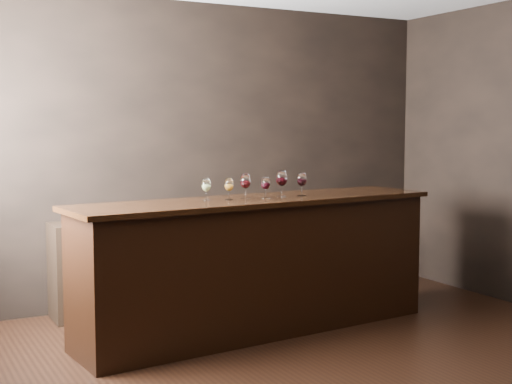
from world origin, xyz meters
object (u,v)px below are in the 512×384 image
glass_red_d (302,180)px  glass_red_c (282,179)px  bar_counter (258,267)px  glass_red_a (245,182)px  back_bar_shelf (179,261)px  glass_white (206,186)px  glass_amber (229,185)px  glass_red_b (266,184)px

glass_red_d → glass_red_c: bearing=-179.5°
bar_counter → glass_red_d: 0.80m
bar_counter → glass_red_d: glass_red_d is taller
glass_red_a → glass_red_c: 0.32m
bar_counter → glass_red_a: (-0.10, 0.03, 0.69)m
back_bar_shelf → glass_red_a: bearing=-80.9°
glass_white → glass_red_d: 0.85m
back_bar_shelf → glass_amber: (0.00, -1.05, 0.78)m
bar_counter → back_bar_shelf: size_ratio=1.30×
glass_white → glass_red_c: 0.65m
glass_red_a → glass_red_d: 0.51m
back_bar_shelf → glass_red_a: glass_red_a is taller
glass_red_c → glass_amber: bearing=-179.3°
bar_counter → glass_red_a: bearing=156.4°
glass_white → glass_amber: size_ratio=1.02×
glass_red_c → glass_white: bearing=177.7°
bar_counter → glass_amber: glass_amber is taller
glass_red_a → glass_red_d: size_ratio=1.01×
glass_white → glass_red_a: size_ratio=0.87×
bar_counter → glass_red_b: 0.68m
glass_amber → glass_red_c: (0.47, 0.01, 0.03)m
bar_counter → back_bar_shelf: bearing=98.6°
glass_red_a → glass_red_b: size_ratio=1.15×
glass_red_a → glass_red_b: glass_red_a is taller
back_bar_shelf → glass_amber: 1.31m
glass_amber → glass_red_c: bearing=0.7°
back_bar_shelf → glass_red_c: glass_red_c is taller
bar_counter → glass_red_c: glass_red_c is taller
bar_counter → glass_red_d: (0.41, 0.01, 0.69)m
glass_red_c → glass_red_d: glass_red_c is taller
glass_white → back_bar_shelf: bearing=80.3°
glass_red_a → glass_red_c: size_ratio=0.91×
back_bar_shelf → glass_white: bearing=-99.7°
back_bar_shelf → bar_counter: bearing=-76.2°
glass_red_c → bar_counter: bearing=-178.8°
glass_amber → glass_red_c: 0.48m
glass_amber → bar_counter: bearing=0.2°
glass_red_a → glass_red_b: 0.16m
glass_white → glass_amber: glass_white is taller
glass_white → glass_red_c: bearing=-2.3°
glass_red_b → glass_red_d: (0.36, 0.03, 0.02)m
glass_amber → glass_red_a: bearing=11.4°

